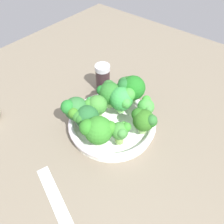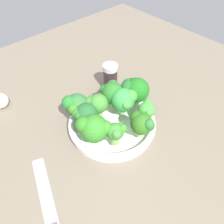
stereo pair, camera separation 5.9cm
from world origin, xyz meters
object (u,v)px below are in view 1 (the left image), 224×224
broccoli_floret_9 (75,109)px  broccoli_floret_8 (121,131)px  broccoli_floret_3 (131,87)px  broccoli_floret_6 (86,118)px  broccoli_floret_0 (144,120)px  broccoli_floret_5 (95,106)px  broccoli_floret_2 (122,99)px  broccoli_floret_7 (146,107)px  broccoli_floret_1 (109,92)px  bowl (112,124)px  pepper_shaker (103,78)px  broccoli_floret_4 (98,130)px

broccoli_floret_9 → broccoli_floret_8: bearing=7.8°
broccoli_floret_3 → broccoli_floret_6: broccoli_floret_3 is taller
broccoli_floret_0 → broccoli_floret_5: size_ratio=0.98×
broccoli_floret_2 → broccoli_floret_7: size_ratio=1.21×
broccoli_floret_3 → broccoli_floret_8: 14.91cm
broccoli_floret_1 → broccoli_floret_8: size_ratio=1.21×
broccoli_floret_6 → broccoli_floret_9: size_ratio=0.91×
bowl → broccoli_floret_0: bearing=13.6°
broccoli_floret_9 → broccoli_floret_1: bearing=74.6°
broccoli_floret_7 → broccoli_floret_8: (-0.01, -10.62, 0.34)cm
broccoli_floret_0 → broccoli_floret_6: 14.24cm
broccoli_floret_7 → broccoli_floret_6: bearing=-127.0°
bowl → broccoli_floret_5: bearing=-154.6°
pepper_shaker → broccoli_floret_9: bearing=-72.7°
broccoli_floret_3 → bowl: bearing=-85.2°
broccoli_floret_9 → bowl: bearing=40.5°
broccoli_floret_2 → broccoli_floret_9: (-7.21, -10.36, -0.38)cm
broccoli_floret_1 → broccoli_floret_4: 13.48cm
broccoli_floret_2 → broccoli_floret_5: broccoli_floret_2 is taller
broccoli_floret_1 → broccoli_floret_2: 4.37cm
broccoli_floret_3 → broccoli_floret_6: size_ratio=1.24×
broccoli_floret_0 → broccoli_floret_3: (-9.13, 6.87, 1.06)cm
bowl → broccoli_floret_6: bearing=-118.2°
broccoli_floret_1 → broccoli_floret_4: broccoli_floret_4 is taller
broccoli_floret_3 → broccoli_floret_7: broccoli_floret_3 is taller
bowl → broccoli_floret_7: bearing=46.0°
broccoli_floret_2 → broccoli_floret_6: (-3.33, -10.39, -0.83)cm
pepper_shaker → broccoli_floret_0: bearing=-22.5°
broccoli_floret_0 → broccoli_floret_5: broccoli_floret_5 is taller
broccoli_floret_0 → broccoli_floret_5: 13.07cm
broccoli_floret_6 → broccoli_floret_9: broccoli_floret_9 is taller
broccoli_floret_9 → broccoli_floret_0: bearing=27.6°
bowl → broccoli_floret_8: broccoli_floret_8 is taller
broccoli_floret_3 → broccoli_floret_9: 16.35cm
broccoli_floret_0 → broccoli_floret_8: size_ratio=1.09×
broccoli_floret_0 → broccoli_floret_6: size_ratio=0.99×
broccoli_floret_9 → broccoli_floret_2: bearing=55.2°
broccoli_floret_7 → broccoli_floret_8: size_ratio=1.02×
broccoli_floret_8 → broccoli_floret_7: bearing=90.0°
broccoli_floret_3 → broccoli_floret_8: bearing=-62.6°
broccoli_floret_1 → broccoli_floret_5: bearing=-87.7°
broccoli_floret_9 → pepper_shaker: (-5.21, 16.72, -2.65)cm
bowl → broccoli_floret_3: size_ratio=2.80×
broccoli_floret_8 → broccoli_floret_9: size_ratio=0.84×
broccoli_floret_4 → broccoli_floret_7: 14.54cm
broccoli_floret_3 → broccoli_floret_5: 11.37cm
broccoli_floret_2 → broccoli_floret_5: 7.44cm
broccoli_floret_3 → broccoli_floret_5: size_ratio=1.22×
broccoli_floret_1 → broccoli_floret_9: bearing=-105.4°
bowl → broccoli_floret_0: size_ratio=3.49×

